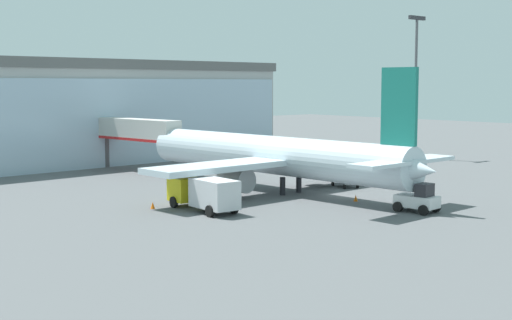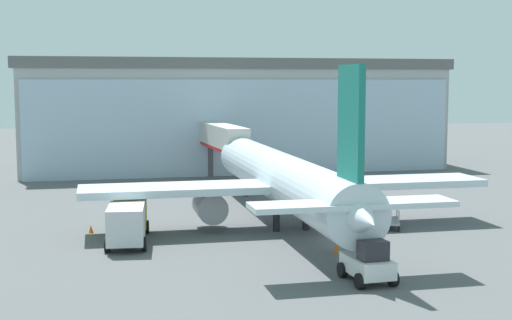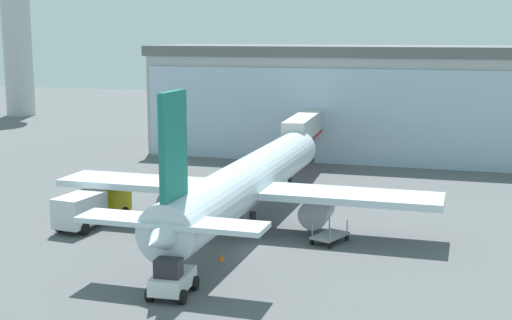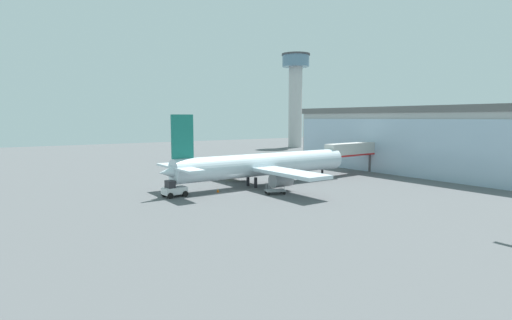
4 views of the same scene
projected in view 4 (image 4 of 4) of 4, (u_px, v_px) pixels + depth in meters
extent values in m
plane|color=#545659|center=(236.00, 191.00, 58.96)|extent=(240.00, 240.00, 0.00)
cube|color=#A6A6A6|center=(410.00, 142.00, 80.17)|extent=(48.98, 15.91, 11.70)
cube|color=#A9BFD5|center=(388.00, 147.00, 76.15)|extent=(47.45, 2.24, 10.53)
cube|color=#5D5D5D|center=(412.00, 110.00, 79.49)|extent=(49.96, 16.23, 1.20)
cube|color=beige|center=(354.00, 149.00, 76.24)|extent=(3.57, 14.39, 2.40)
cube|color=red|center=(354.00, 155.00, 76.35)|extent=(3.61, 14.39, 0.30)
cylinder|color=#4C4C51|center=(370.00, 163.00, 79.86)|extent=(0.70, 0.70, 3.57)
cylinder|color=#B7B7B7|center=(295.00, 107.00, 144.73)|extent=(4.88, 4.88, 28.96)
cylinder|color=slate|center=(296.00, 61.00, 142.99)|extent=(9.66, 9.66, 4.00)
cylinder|color=#3F3F44|center=(296.00, 55.00, 142.74)|extent=(10.14, 10.14, 0.60)
cylinder|color=silver|center=(265.00, 164.00, 63.52)|extent=(4.68, 31.42, 3.54)
cone|color=silver|center=(334.00, 159.00, 72.45)|extent=(3.65, 3.13, 3.54)
cone|color=silver|center=(173.00, 172.00, 54.60)|extent=(3.33, 4.11, 3.19)
cube|color=silver|center=(257.00, 167.00, 62.67)|extent=(28.91, 5.25, 0.50)
cube|color=silver|center=(180.00, 168.00, 55.11)|extent=(11.08, 2.80, 0.30)
cube|color=#197266|center=(182.00, 137.00, 54.94)|extent=(0.48, 3.21, 6.06)
cylinder|color=gray|center=(241.00, 172.00, 67.55)|extent=(2.22, 3.27, 2.10)
cylinder|color=gray|center=(281.00, 180.00, 58.64)|extent=(2.22, 3.27, 2.10)
cylinder|color=black|center=(248.00, 181.00, 63.20)|extent=(0.50, 0.50, 1.60)
cylinder|color=black|center=(256.00, 183.00, 61.46)|extent=(0.50, 0.50, 1.60)
cylinder|color=black|center=(322.00, 174.00, 71.01)|extent=(0.40, 0.40, 1.60)
cube|color=yellow|center=(224.00, 170.00, 71.99)|extent=(2.34, 2.34, 1.90)
cube|color=silver|center=(202.00, 170.00, 69.94)|extent=(2.46, 4.14, 2.20)
cylinder|color=black|center=(221.00, 174.00, 73.05)|extent=(0.36, 0.92, 0.90)
cylinder|color=black|center=(226.00, 176.00, 71.14)|extent=(0.36, 0.92, 0.90)
cylinder|color=black|center=(195.00, 176.00, 70.53)|extent=(0.36, 0.92, 0.90)
cylinder|color=black|center=(199.00, 178.00, 68.62)|extent=(0.36, 0.92, 0.90)
cube|color=gray|center=(275.00, 190.00, 56.38)|extent=(2.40, 3.16, 0.16)
cylinder|color=black|center=(269.00, 194.00, 55.43)|extent=(0.25, 0.46, 0.44)
cylinder|color=gray|center=(269.00, 188.00, 55.35)|extent=(0.08, 0.08, 0.90)
cylinder|color=black|center=(266.00, 192.00, 56.82)|extent=(0.25, 0.46, 0.44)
cylinder|color=gray|center=(266.00, 186.00, 56.73)|extent=(0.08, 0.08, 0.90)
cylinder|color=black|center=(284.00, 193.00, 55.99)|extent=(0.25, 0.46, 0.44)
cylinder|color=gray|center=(284.00, 187.00, 55.91)|extent=(0.08, 0.08, 0.90)
cylinder|color=black|center=(281.00, 191.00, 57.38)|extent=(0.25, 0.46, 0.44)
cylinder|color=gray|center=(281.00, 186.00, 57.29)|extent=(0.08, 0.08, 0.90)
cube|color=silver|center=(175.00, 191.00, 54.48)|extent=(2.11, 3.36, 0.90)
cube|color=#26262B|center=(170.00, 184.00, 53.98)|extent=(1.49, 1.14, 1.00)
cylinder|color=black|center=(179.00, 192.00, 55.92)|extent=(0.43, 0.83, 0.80)
cylinder|color=black|center=(185.00, 194.00, 54.52)|extent=(0.43, 0.83, 0.80)
cylinder|color=black|center=(164.00, 194.00, 54.53)|extent=(0.43, 0.83, 0.80)
cylinder|color=black|center=(170.00, 196.00, 53.13)|extent=(0.43, 0.83, 0.80)
cone|color=orange|center=(218.00, 190.00, 57.76)|extent=(0.36, 0.36, 0.55)
cone|color=orange|center=(221.00, 174.00, 74.74)|extent=(0.36, 0.36, 0.55)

